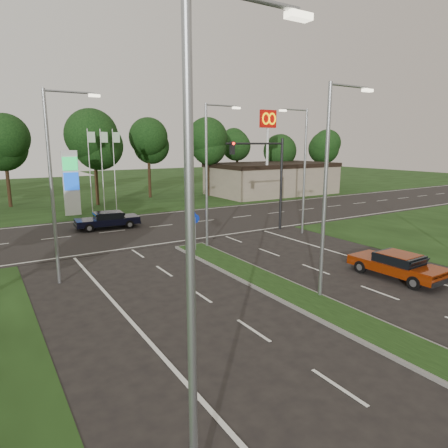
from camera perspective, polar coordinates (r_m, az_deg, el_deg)
ground at (r=14.38m, az=29.07°, el=-17.48°), size 160.00×160.00×0.00m
verge_far at (r=62.16m, az=-21.13°, el=4.57°), size 160.00×50.00×0.02m
cross_road at (r=32.53m, az=-10.61°, el=-0.48°), size 160.00×12.00×0.02m
median_kerb at (r=16.37m, az=16.57°, el=-12.65°), size 2.00×26.00×0.12m
commercial_building at (r=53.66m, az=6.87°, el=6.43°), size 16.00×9.00×4.00m
streetlight_median_near at (r=17.15m, az=14.78°, el=5.94°), size 2.53×0.22×9.00m
streetlight_median_far at (r=25.08m, az=-2.13°, el=7.93°), size 2.53×0.22×9.00m
streetlight_left_near at (r=6.70m, az=-3.33°, el=-1.78°), size 2.53×0.22×9.00m
streetlight_left_far at (r=20.04m, az=-22.95°, el=6.16°), size 2.53×0.22×9.00m
streetlight_right_far at (r=29.72m, az=11.19°, el=8.27°), size 2.53×0.22×9.00m
traffic_signal at (r=30.22m, az=6.30°, el=7.66°), size 5.10×0.42×7.00m
median_signs at (r=25.38m, az=-4.48°, el=0.28°), size 1.16×1.76×2.38m
gas_pylon at (r=39.68m, az=-20.73°, el=5.77°), size 5.80×1.26×8.00m
mcdonalds_sign at (r=47.84m, az=6.29°, el=13.02°), size 2.20×0.47×10.40m
treeline_far at (r=47.10m, az=-18.03°, el=11.16°), size 6.00×6.00×9.90m
red_sedan at (r=21.77m, az=23.50°, el=-5.35°), size 2.07×4.66×1.26m
navy_sedan at (r=32.79m, az=-16.29°, el=0.60°), size 4.94×2.36×1.32m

